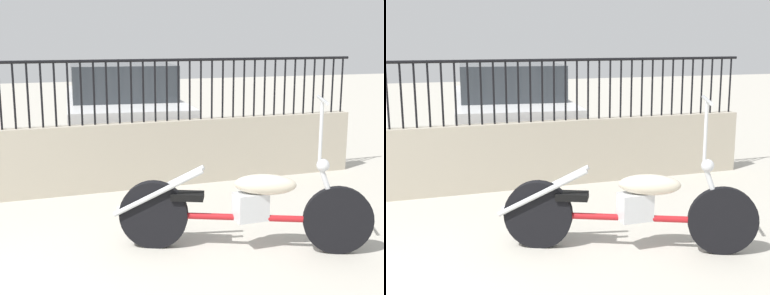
% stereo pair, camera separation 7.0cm
% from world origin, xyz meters
% --- Properties ---
extents(motorcycle_red, '(2.08, 1.07, 1.35)m').
position_xyz_m(motorcycle_red, '(2.22, 0.67, 0.39)').
color(motorcycle_red, black).
rests_on(motorcycle_red, ground_plane).
extents(car_white, '(2.19, 4.41, 1.43)m').
position_xyz_m(car_white, '(2.23, 5.29, 0.71)').
color(car_white, black).
rests_on(car_white, ground_plane).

